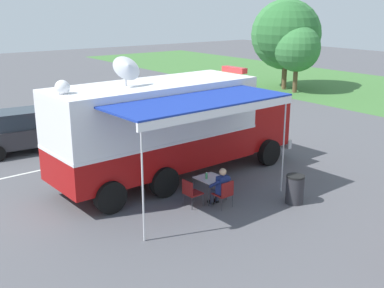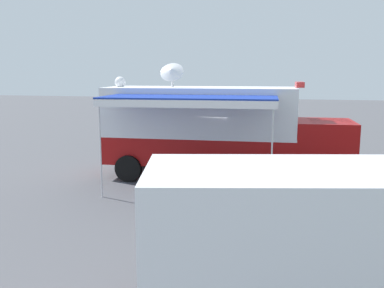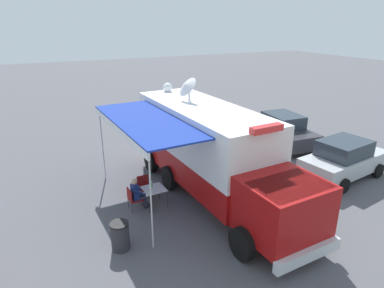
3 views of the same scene
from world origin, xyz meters
name	(u,v)px [view 1 (image 1 of 3)]	position (x,y,z in m)	size (l,w,h in m)	color
ground_plane	(156,182)	(0.00, 0.00, 0.00)	(100.00, 100.00, 0.00)	#515156
lot_stripe	(45,169)	(-3.63, -2.64, 0.00)	(0.12, 4.80, 0.01)	silver
command_truck	(173,125)	(0.00, 0.75, 1.94)	(5.21, 9.59, 4.53)	#9E0F0F
folding_table	(210,179)	(2.32, 0.56, 0.67)	(0.84, 0.84, 0.73)	silver
water_bottle	(206,176)	(2.34, 0.40, 0.83)	(0.07, 0.07, 0.22)	#3F9959
folding_chair_at_table	(225,192)	(3.12, 0.49, 0.51)	(0.50, 0.50, 0.87)	maroon
folding_chair_beside_table	(191,191)	(2.44, -0.29, 0.51)	(0.50, 0.50, 0.87)	maroon
seated_responder	(221,186)	(2.93, 0.48, 0.65)	(0.67, 0.57, 1.25)	navy
trash_bin	(295,189)	(4.13, 2.50, 0.46)	(0.57, 0.57, 0.91)	#2D2D33
car_behind_truck	(23,131)	(-6.43, -2.49, 0.88)	(2.29, 4.34, 1.76)	#2D2D33
car_far_corner	(121,118)	(-6.04, 1.93, 0.88)	(4.40, 2.44, 1.76)	#B2B5BA
tree_far_left	(286,35)	(-11.06, 18.34, 3.86)	(5.08, 5.08, 6.41)	brown
tree_left_of_centre	(287,34)	(-10.42, 17.73, 3.98)	(4.44, 4.44, 6.20)	brown
tree_right_of_centre	(297,48)	(-9.06, 17.34, 3.07)	(3.22, 3.22, 4.69)	brown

